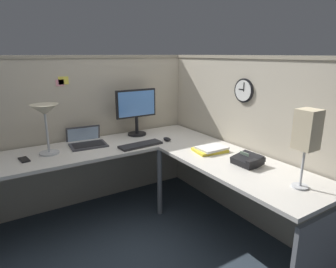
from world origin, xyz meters
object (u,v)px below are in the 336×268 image
at_px(keyboard, 141,145).
at_px(desk_lamp_paper, 307,132).
at_px(desk_lamp_dome, 45,114).
at_px(monitor, 136,109).
at_px(book_stack, 211,149).
at_px(wall_clock, 244,91).
at_px(cell_phone, 24,160).
at_px(laptop, 86,141).
at_px(computer_mouse, 167,139).
at_px(office_phone, 248,161).

bearing_deg(keyboard, desk_lamp_paper, -74.32).
relative_size(desk_lamp_dome, desk_lamp_paper, 0.84).
height_order(monitor, desk_lamp_dome, monitor).
bearing_deg(keyboard, book_stack, -50.18).
bearing_deg(monitor, book_stack, -69.76).
relative_size(book_stack, wall_clock, 1.40).
bearing_deg(cell_phone, desk_lamp_dome, 7.73).
xyz_separation_m(monitor, book_stack, (0.32, -0.87, -0.27)).
distance_m(laptop, wall_clock, 1.60).
bearing_deg(computer_mouse, monitor, 113.94).
xyz_separation_m(laptop, wall_clock, (1.23, -0.89, 0.51)).
height_order(desk_lamp_dome, cell_phone, desk_lamp_dome).
bearing_deg(desk_lamp_paper, cell_phone, 134.04).
bearing_deg(desk_lamp_paper, laptop, 117.70).
bearing_deg(wall_clock, monitor, 126.10).
distance_m(office_phone, desk_lamp_paper, 0.59).
xyz_separation_m(keyboard, office_phone, (0.50, -0.90, 0.03)).
bearing_deg(office_phone, desk_lamp_paper, -91.23).
bearing_deg(computer_mouse, office_phone, -78.23).
height_order(monitor, computer_mouse, monitor).
height_order(cell_phone, desk_lamp_paper, desk_lamp_paper).
relative_size(monitor, computer_mouse, 4.81).
height_order(computer_mouse, book_stack, book_stack).
height_order(office_phone, book_stack, office_phone).
bearing_deg(book_stack, wall_clock, -6.34).
height_order(laptop, desk_lamp_dome, desk_lamp_dome).
relative_size(desk_lamp_dome, wall_clock, 2.02).
bearing_deg(desk_lamp_paper, office_phone, 88.77).
bearing_deg(laptop, cell_phone, -162.17).
distance_m(monitor, desk_lamp_dome, 0.96).
bearing_deg(computer_mouse, laptop, 154.45).
xyz_separation_m(keyboard, book_stack, (0.47, -0.49, 0.01)).
distance_m(keyboard, desk_lamp_paper, 1.51).
relative_size(laptop, wall_clock, 1.85).
distance_m(computer_mouse, cell_phone, 1.33).
bearing_deg(desk_lamp_dome, keyboard, -16.40).
relative_size(office_phone, desk_lamp_paper, 0.40).
bearing_deg(laptop, monitor, 1.43).
xyz_separation_m(monitor, desk_lamp_paper, (0.34, -1.75, 0.09)).
relative_size(computer_mouse, desk_lamp_dome, 0.23).
distance_m(cell_phone, office_phone, 1.86).
relative_size(keyboard, computer_mouse, 4.13).
bearing_deg(office_phone, monitor, 105.39).
bearing_deg(keyboard, wall_clock, -37.05).
distance_m(monitor, laptop, 0.63).
bearing_deg(keyboard, desk_lamp_dome, 159.61).
distance_m(keyboard, cell_phone, 1.02).
bearing_deg(office_phone, laptop, 126.07).
distance_m(computer_mouse, book_stack, 0.53).
xyz_separation_m(cell_phone, book_stack, (1.48, -0.66, 0.02)).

